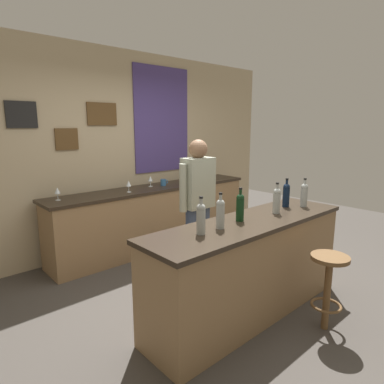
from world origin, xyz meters
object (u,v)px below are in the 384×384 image
Objects in this scene: wine_bottle_e at (286,194)px; wine_glass_b at (129,184)px; wine_glass_c at (150,179)px; wine_glass_a at (57,191)px; wine_bottle_c at (240,206)px; bartender at (198,201)px; wine_bottle_a at (201,217)px; wine_bottle_b at (220,213)px; bar_stool at (328,280)px; wine_bottle_d at (277,200)px; wine_bottle_f at (304,194)px; coffee_mug at (163,182)px.

wine_bottle_e is 2.03m from wine_glass_b.
wine_glass_a is at bearing -179.46° from wine_glass_c.
wine_bottle_c reaches higher than wine_glass_a.
wine_bottle_e is at bearing -50.75° from wine_glass_a.
bartender is 5.29× the size of wine_bottle_a.
wine_glass_a is (-0.58, 2.08, -0.05)m from wine_bottle_b.
bartender reaches higher than wine_glass_c.
wine_bottle_a and wine_bottle_b have the same top height.
wine_bottle_d is (0.08, 0.61, 0.60)m from bar_stool.
wine_bottle_b is 2.16m from wine_glass_a.
wine_bottle_a is 0.52m from wine_bottle_c.
wine_bottle_a and wine_bottle_e have the same top height.
wine_bottle_e is at bearing 2.50° from wine_bottle_a.
wine_bottle_d and wine_bottle_f have the same top height.
bartender is at bearing 74.11° from wine_bottle_c.
wine_glass_a and wine_glass_c have the same top height.
wine_bottle_b is 1.22m from wine_bottle_f.
wine_bottle_f is 1.97× the size of wine_glass_b.
wine_bottle_a is 1.97× the size of wine_glass_a.
wine_glass_c is (0.46, 2.06, -0.05)m from wine_bottle_c.
bartender is at bearing 48.25° from wine_bottle_a.
wine_bottle_e is 1.97m from coffee_mug.
wine_bottle_a reaches higher than bar_stool.
wine_bottle_c is 1.00× the size of wine_bottle_e.
wine_bottle_a is 1.44m from wine_bottle_f.
wine_glass_b is (-0.23, 1.10, 0.07)m from bartender.
wine_glass_b is 0.65m from coffee_mug.
bar_stool is (0.17, -1.47, -0.48)m from bartender.
wine_glass_b is (0.30, 1.94, -0.05)m from wine_bottle_b.
wine_bottle_d is (0.25, -0.86, 0.12)m from bartender.
bar_stool is at bearing -91.29° from wine_glass_c.
bartender is 0.91m from wine_bottle_d.
wine_bottle_b is at bearing -173.35° from wine_bottle_c.
wine_glass_b is at bearing 103.50° from wine_bottle_d.
bar_stool is 2.22× the size of wine_bottle_f.
wine_bottle_d is 2.02m from wine_glass_b.
bartender is 5.29× the size of wine_bottle_b.
coffee_mug is (-0.14, 1.97, -0.11)m from wine_bottle_e.
bartender is 10.45× the size of wine_glass_b.
wine_bottle_a and wine_bottle_c have the same top height.
wine_bottle_a is at bearing -105.00° from wine_glass_b.
wine_bottle_c is 0.78m from wine_bottle_e.
bartender reaches higher than wine_bottle_e.
wine_bottle_a is 1.29m from wine_bottle_e.
wine_bottle_e is (1.29, 0.06, 0.00)m from wine_bottle_a.
bar_stool is 4.39× the size of wine_glass_c.
wine_bottle_f is 2.45× the size of coffee_mug.
bartender is 1.67m from wine_glass_a.
bar_stool is 2.22× the size of wine_bottle_a.
wine_bottle_e is (1.07, 0.05, 0.00)m from wine_bottle_b.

